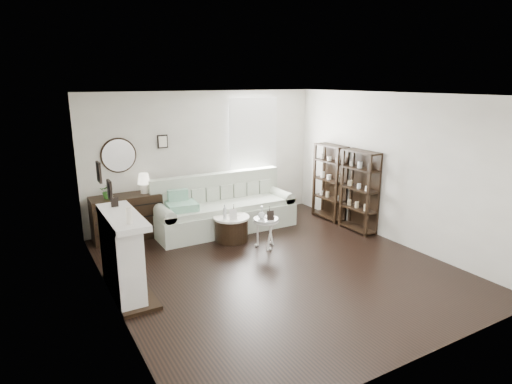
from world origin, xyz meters
TOP-DOWN VIEW (x-y plane):
  - room at (0.73, 2.70)m, footprint 5.50×5.50m
  - fireplace at (-2.32, 0.30)m, footprint 0.50×1.40m
  - shelf_unit_far at (2.33, 1.55)m, footprint 0.30×0.80m
  - shelf_unit_near at (2.33, 0.65)m, footprint 0.30×0.80m
  - sofa at (0.07, 2.09)m, footprint 2.79×0.97m
  - quilt at (-0.84, 1.95)m, footprint 0.59×0.50m
  - suitcase at (1.58, 2.22)m, footprint 0.58×0.21m
  - dresser at (-1.75, 2.47)m, footprint 1.25×0.54m
  - table_lamp at (-1.38, 2.47)m, footprint 0.26×0.26m
  - potted_plant at (-2.06, 2.42)m, footprint 0.30×0.28m
  - drum_table at (-0.09, 1.40)m, footprint 0.67×0.67m
  - pedestal_table at (0.28, 0.78)m, footprint 0.45×0.45m
  - eiffel_drum at (-0.02, 1.45)m, footprint 0.14×0.14m
  - bottle_drum at (-0.26, 1.33)m, footprint 0.06×0.06m
  - card_frame_drum at (-0.14, 1.23)m, footprint 0.15×0.07m
  - eiffel_ped at (0.37, 0.81)m, footprint 0.11×0.11m
  - flask_ped at (0.20, 0.80)m, footprint 0.12×0.12m
  - card_frame_ped at (0.30, 0.67)m, footprint 0.13×0.08m

SIDE VIEW (x-z plane):
  - suitcase at x=1.58m, z-range 0.00..0.38m
  - drum_table at x=-0.09m, z-range 0.00..0.47m
  - sofa at x=0.07m, z-range -0.18..0.90m
  - dresser at x=-1.75m, z-range 0.00..0.84m
  - pedestal_table at x=0.28m, z-range 0.23..0.77m
  - fireplace at x=-2.32m, z-range -0.38..1.46m
  - card_frame_drum at x=-0.14m, z-range 0.47..0.65m
  - eiffel_drum at x=-0.02m, z-range 0.46..0.66m
  - bottle_drum at x=-0.26m, z-range 0.46..0.74m
  - card_frame_ped at x=0.30m, z-range 0.54..0.71m
  - quilt at x=-0.84m, z-range 0.56..0.70m
  - eiffel_ped at x=0.37m, z-range 0.54..0.72m
  - flask_ped at x=0.20m, z-range 0.54..0.78m
  - shelf_unit_far at x=2.33m, z-range 0.00..1.60m
  - shelf_unit_near at x=2.33m, z-range 0.00..1.60m
  - potted_plant at x=-2.06m, z-range 0.84..1.11m
  - table_lamp at x=-1.38m, z-range 0.84..1.22m
  - room at x=0.73m, z-range -1.15..4.35m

